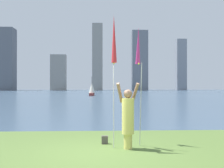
% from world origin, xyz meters
% --- Properties ---
extents(ground, '(120.00, 138.00, 0.12)m').
position_xyz_m(ground, '(0.00, 50.95, -0.06)').
color(ground, '#4C662D').
extents(person, '(0.72, 0.53, 1.97)m').
position_xyz_m(person, '(0.89, 0.46, 0.97)').
color(person, '#D8CC66').
rests_on(person, ground).
extents(kite_flag_left, '(0.16, 0.51, 3.99)m').
position_xyz_m(kite_flag_left, '(0.48, 0.43, 3.19)').
color(kite_flag_left, '#B2B2B7').
rests_on(kite_flag_left, ground).
extents(kite_flag_right, '(0.16, 0.94, 3.75)m').
position_xyz_m(kite_flag_right, '(1.31, 1.19, 3.08)').
color(kite_flag_right, '#B2B2B7').
rests_on(kite_flag_right, ground).
extents(bag, '(0.20, 0.14, 0.26)m').
position_xyz_m(bag, '(0.22, 1.18, 0.13)').
color(bag, '#4C4742').
rests_on(bag, ground).
extents(sailboat_3, '(1.29, 2.37, 3.52)m').
position_xyz_m(sailboat_3, '(-1.37, 43.77, 1.24)').
color(sailboat_3, maroon).
rests_on(sailboat_3, ground).
extents(skyline_tower_0, '(7.08, 6.15, 23.96)m').
position_xyz_m(skyline_tower_0, '(-36.24, 99.58, 11.98)').
color(skyline_tower_0, '#565B66').
rests_on(skyline_tower_0, ground).
extents(skyline_tower_1, '(5.98, 3.51, 14.01)m').
position_xyz_m(skyline_tower_1, '(-16.08, 100.90, 7.00)').
color(skyline_tower_1, gray).
rests_on(skyline_tower_1, ground).
extents(skyline_tower_2, '(4.02, 4.13, 26.14)m').
position_xyz_m(skyline_tower_2, '(-0.76, 100.09, 13.07)').
color(skyline_tower_2, gray).
rests_on(skyline_tower_2, ground).
extents(skyline_tower_3, '(6.19, 4.34, 23.44)m').
position_xyz_m(skyline_tower_3, '(15.81, 99.45, 11.72)').
color(skyline_tower_3, slate).
rests_on(skyline_tower_3, ground).
extents(skyline_tower_4, '(3.96, 3.54, 20.71)m').
position_xyz_m(skyline_tower_4, '(33.15, 102.31, 10.35)').
color(skyline_tower_4, gray).
rests_on(skyline_tower_4, ground).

